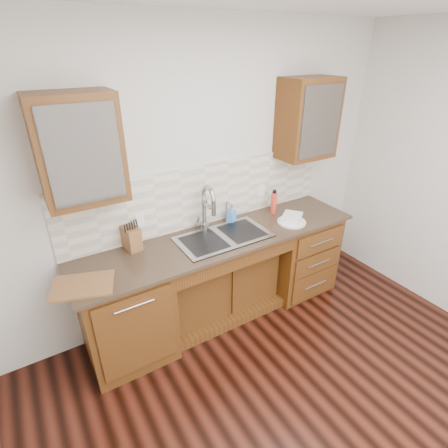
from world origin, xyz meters
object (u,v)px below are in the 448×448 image
plate (292,222)px  knife_block (131,238)px  soap_bottle (231,214)px  cutting_board (83,286)px  water_bottle (274,203)px

plate → knife_block: bearing=166.9°
soap_bottle → cutting_board: size_ratio=0.40×
plate → cutting_board: size_ratio=0.65×
knife_block → cutting_board: 0.59m
water_bottle → plate: size_ratio=0.80×
plate → knife_block: 1.52m
soap_bottle → water_bottle: water_bottle is taller
plate → water_bottle: bearing=93.0°
soap_bottle → knife_block: (-0.99, 0.01, 0.02)m
water_bottle → plate: (0.01, -0.27, -0.10)m
plate → cutting_board: (-1.96, 0.01, 0.00)m
plate → knife_block: size_ratio=1.37×
water_bottle → cutting_board: (-1.94, -0.26, -0.10)m
knife_block → plate: bearing=-21.8°
soap_bottle → water_bottle: 0.48m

